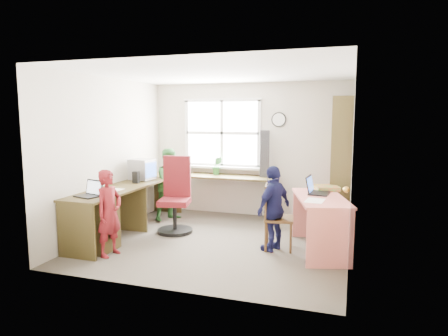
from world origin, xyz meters
name	(u,v)px	position (x,y,z in m)	size (l,w,h in m)	color
room	(221,158)	(0.01, 0.10, 1.22)	(3.64, 3.44, 2.44)	#474138
l_desk	(128,209)	(-1.31, -0.28, 0.46)	(2.38, 2.95, 0.75)	#44391B
right_desk	(320,212)	(1.42, 0.04, 0.54)	(0.92, 1.41, 0.75)	#F08278
bookshelf	(342,168)	(1.65, 1.19, 1.00)	(0.30, 1.02, 2.10)	#44391B
swivel_chair	(176,200)	(-0.82, 0.31, 0.51)	(0.65, 0.65, 1.18)	black
wooden_chair	(274,214)	(0.81, -0.04, 0.48)	(0.44, 0.44, 0.89)	#4B3219
crt_monitor	(142,169)	(-1.52, 0.53, 0.93)	(0.40, 0.37, 0.35)	#949397
laptop_left	(90,193)	(-1.51, -0.88, 0.80)	(0.37, 0.33, 0.21)	black
laptop_right	(315,189)	(1.33, 0.24, 0.80)	(0.32, 0.38, 0.24)	black
speaker_a	(136,177)	(-1.47, 0.24, 0.84)	(0.11, 0.11, 0.19)	black
speaker_b	(152,172)	(-1.49, 0.79, 0.84)	(0.10, 0.10, 0.19)	black
cd_tower	(265,154)	(0.34, 1.52, 1.16)	(0.19, 0.18, 0.82)	black
game_box	(327,188)	(1.46, 0.56, 0.78)	(0.40, 0.40, 0.06)	red
paper_a	(113,190)	(-1.47, -0.43, 0.75)	(0.22, 0.31, 0.00)	white
paper_b	(315,201)	(1.37, -0.24, 0.75)	(0.25, 0.34, 0.00)	white
potted_plant	(217,166)	(-0.53, 1.48, 0.91)	(0.18, 0.15, 0.33)	#2D7233
person_red	(109,213)	(-1.17, -0.97, 0.57)	(0.41, 0.27, 1.13)	maroon
person_green	(171,184)	(-1.19, 0.93, 0.63)	(0.61, 0.48, 1.26)	#2C6F2F
person_navy	(274,208)	(0.82, -0.10, 0.58)	(0.68, 0.28, 1.16)	#161845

